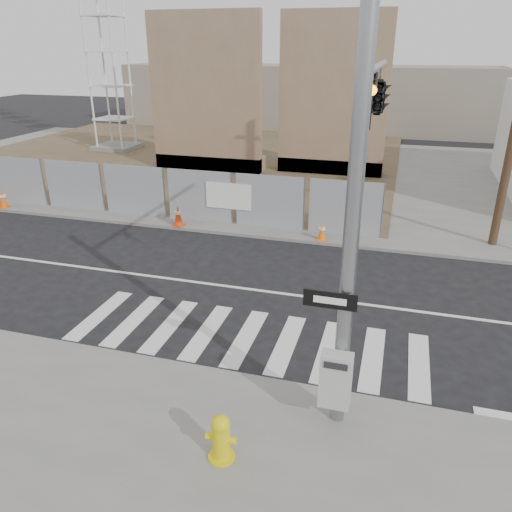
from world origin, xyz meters
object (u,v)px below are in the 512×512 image
(traffic_cone_d, at_px, (322,231))
(signal_pole, at_px, (370,139))
(traffic_cone_b, at_px, (3,199))
(fire_hydrant, at_px, (221,438))
(traffic_cone_c, at_px, (178,216))

(traffic_cone_d, bearing_deg, signal_pole, -74.20)
(signal_pole, height_order, traffic_cone_b, signal_pole)
(fire_hydrant, relative_size, traffic_cone_c, 1.08)
(fire_hydrant, bearing_deg, traffic_cone_d, 87.25)
(signal_pole, xyz_separation_m, traffic_cone_b, (-15.36, 6.27, -4.28))
(traffic_cone_b, xyz_separation_m, traffic_cone_d, (13.59, 0.00, -0.06))
(traffic_cone_c, bearing_deg, fire_hydrant, -62.18)
(signal_pole, height_order, traffic_cone_d, signal_pole)
(fire_hydrant, relative_size, traffic_cone_d, 1.33)
(fire_hydrant, bearing_deg, traffic_cone_c, 114.78)
(fire_hydrant, bearing_deg, traffic_cone_b, 139.24)
(traffic_cone_c, distance_m, traffic_cone_d, 5.52)
(signal_pole, relative_size, traffic_cone_d, 10.76)
(signal_pole, xyz_separation_m, traffic_cone_d, (-1.77, 6.27, -4.34))
(signal_pole, bearing_deg, traffic_cone_d, 105.80)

